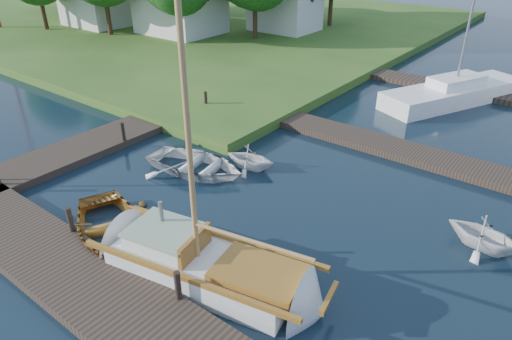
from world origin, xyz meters
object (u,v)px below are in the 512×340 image
Objects in this scene: mooring_post_5 at (206,99)px; tender_a at (195,162)px; tender_b at (250,156)px; house_a at (180,1)px; house_c at (285,4)px; tender_d at (486,232)px; marina_boat_1 at (454,92)px; mooring_post_4 at (123,132)px; dinghy at (110,226)px; mooring_post_2 at (178,285)px; sailboat at (210,269)px; mooring_post_1 at (70,220)px.

tender_a is at bearing -50.48° from mooring_post_5.
tender_b is 0.32× the size of house_a.
tender_d is at bearing -43.91° from house_c.
house_a is (-22.24, 1.89, 2.39)m from marina_boat_1.
mooring_post_4 reaches higher than dinghy.
mooring_post_5 reaches higher than tender_b.
mooring_post_4 is at bearing 72.29° from dinghy.
mooring_post_2 is 0.37× the size of tender_d.
mooring_post_5 is 0.07× the size of marina_boat_1.
tender_b is at bearing -172.82° from marina_boat_1.
marina_boat_1 is at bearing -31.34° from tender_a.
mooring_post_2 is 13.12m from mooring_post_5.
tender_b is at bearing -54.70° from tender_a.
marina_boat_1 reaches higher than tender_a.
mooring_post_2 is 0.15× the size of house_c.
mooring_post_5 is at bearing 122.68° from sailboat.
sailboat is 6.08m from tender_a.
sailboat is 4.58× the size of tender_d.
house_c reaches higher than tender_d.
mooring_post_4 is 16.86m from marina_boat_1.
tender_d reaches higher than dinghy.
tender_a is (-4.59, 5.27, -0.29)m from mooring_post_2.
mooring_post_4 is at bearing 171.37° from marina_boat_1.
dinghy is (0.84, 0.73, -0.28)m from mooring_post_1.
mooring_post_5 is 0.37× the size of tender_d.
marina_boat_1 reaches higher than house_c.
sailboat is (8.42, -8.81, -0.36)m from mooring_post_5.
mooring_post_2 is 1.00× the size of mooring_post_4.
house_c is at bearing 47.97° from dinghy.
sailboat reaches higher than dinghy.
tender_d is (9.85, 1.76, 0.16)m from tender_a.
marina_boat_1 is at bearing 44.60° from mooring_post_5.
mooring_post_5 is 0.20× the size of dinghy.
house_c is at bearing 112.38° from mooring_post_5.
tender_b is at bearing 107.75° from sailboat.
house_a is at bearing 129.09° from mooring_post_4.
marina_boat_1 is 18.16m from house_c.
house_c is (-10.91, 21.73, 2.18)m from tender_a.
mooring_post_2 is at bearing -44.33° from house_a.
dinghy is (-3.66, 0.73, -0.28)m from mooring_post_2.
house_a is 8.49m from house_c.
mooring_post_4 is at bearing -50.91° from house_a.
sailboat is at bearing -58.96° from dinghy.
mooring_post_4 is at bearing 83.61° from tender_a.
mooring_post_2 is 3.74m from dinghy.
mooring_post_5 is 6.14m from tender_a.
mooring_post_2 is 8.77m from tender_d.
tender_d is (8.39, 0.27, 0.04)m from tender_b.
house_c is (-11.00, 27.00, 1.88)m from mooring_post_1.
tender_a is at bearing 131.11° from mooring_post_2.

